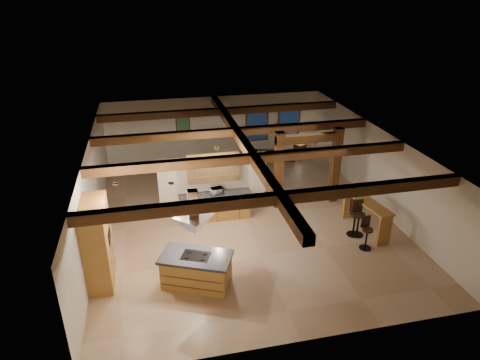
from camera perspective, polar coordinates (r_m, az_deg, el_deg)
The scene contains 23 objects.
ground at distance 15.35m, azimuth 0.50°, elevation -4.87°, with size 12.00×12.00×0.00m, color tan.
room_walls at distance 14.55m, azimuth 0.53°, elevation 1.22°, with size 12.00×12.00×12.00m.
ceiling_beams at distance 14.19m, azimuth 0.55°, elevation 4.85°, with size 10.00×12.00×0.28m.
timber_posts at distance 15.70m, azimuth 9.05°, elevation 2.66°, with size 2.50×0.30×2.90m.
partition_wall at distance 15.11m, azimuth -3.60°, elevation -0.73°, with size 3.80×0.18×2.20m, color beige.
pantry_cabinet at distance 12.32m, azimuth -18.43°, elevation -7.99°, with size 0.67×1.60×2.40m.
back_counter at distance 15.05m, azimuth -3.30°, elevation -3.50°, with size 2.50×0.66×0.94m.
upper_display_cabinet at distance 14.63m, azimuth -3.56°, elevation 1.61°, with size 1.80×0.36×0.95m.
range_hood at distance 11.27m, azimuth -6.12°, elevation -6.50°, with size 1.10×1.10×1.40m.
back_windows at distance 20.71m, azimuth 4.42°, elevation 7.64°, with size 2.70×0.07×1.70m.
framed_art at distance 19.88m, azimuth -7.62°, elevation 7.35°, with size 0.65×0.05×0.85m.
recessed_cans at distance 12.04m, azimuth -9.18°, elevation 1.29°, with size 3.16×2.46×0.03m.
kitchen_island at distance 12.00m, azimuth -5.83°, elevation -11.83°, with size 2.16×1.71×0.95m.
dining_table at distance 17.39m, azimuth -0.47°, elevation -0.03°, with size 1.67×0.93×0.59m, color #3D200F.
sofa at distance 20.22m, azimuth 4.57°, elevation 3.53°, with size 1.91×0.75×0.56m, color black.
microwave at distance 14.79m, azimuth -3.08°, elevation -1.49°, with size 0.42×0.29×0.23m, color #BDBDC2.
bar_counter at distance 14.79m, azimuth 16.53°, elevation -3.97°, with size 0.85×2.15×1.10m.
side_table at distance 20.85m, azimuth 7.98°, elevation 4.04°, with size 0.45×0.45×0.56m, color #3E200F.
table_lamp at distance 20.67m, azimuth 8.07°, elevation 5.43°, with size 0.31×0.31×0.36m.
bar_stool_a at distance 13.94m, azimuth 16.50°, elevation -6.77°, with size 0.38×0.38×1.08m.
bar_stool_b at distance 14.53m, azimuth 15.47°, elevation -4.91°, with size 0.43×0.43×1.22m.
bar_stool_c at distance 14.52m, azimuth 15.05°, elevation -4.90°, with size 0.45×0.46×1.21m.
dining_chairs at distance 17.25m, azimuth -0.47°, elevation 0.96°, with size 2.43×2.43×1.23m.
Camera 1 is at (-3.02, -12.98, 7.63)m, focal length 32.00 mm.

